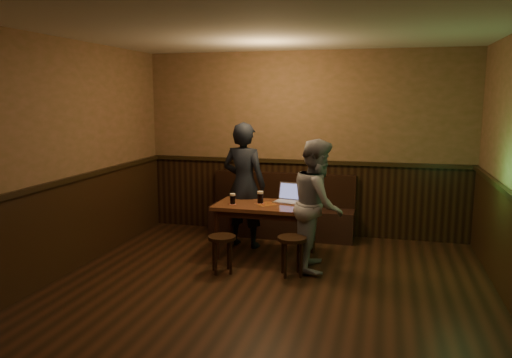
{
  "coord_description": "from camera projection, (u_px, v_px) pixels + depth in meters",
  "views": [
    {
      "loc": [
        1.2,
        -4.57,
        2.11
      ],
      "look_at": [
        -0.4,
        1.61,
        1.06
      ],
      "focal_mm": 35.0,
      "sensor_mm": 36.0,
      "label": 1
    }
  ],
  "objects": [
    {
      "name": "room",
      "position": [
        260.0,
        189.0,
        5.02
      ],
      "size": [
        5.04,
        6.04,
        2.84
      ],
      "color": "black",
      "rests_on": "ground"
    },
    {
      "name": "bench",
      "position": [
        282.0,
        216.0,
        7.65
      ],
      "size": [
        2.2,
        0.5,
        0.95
      ],
      "color": "black",
      "rests_on": "ground"
    },
    {
      "name": "pub_table",
      "position": [
        266.0,
        211.0,
        6.61
      ],
      "size": [
        1.34,
        0.78,
        0.72
      ],
      "rotation": [
        0.0,
        0.0,
        -0.01
      ],
      "color": "#4F2616",
      "rests_on": "ground"
    },
    {
      "name": "stool_left",
      "position": [
        222.0,
        243.0,
        6.03
      ],
      "size": [
        0.43,
        0.43,
        0.46
      ],
      "rotation": [
        0.0,
        0.0,
        -0.32
      ],
      "color": "black",
      "rests_on": "ground"
    },
    {
      "name": "stool_right",
      "position": [
        292.0,
        245.0,
        5.91
      ],
      "size": [
        0.46,
        0.46,
        0.47
      ],
      "rotation": [
        0.0,
        0.0,
        -0.42
      ],
      "color": "black",
      "rests_on": "ground"
    },
    {
      "name": "pint_left",
      "position": [
        233.0,
        199.0,
        6.57
      ],
      "size": [
        0.09,
        0.09,
        0.15
      ],
      "color": "#A21B13",
      "rests_on": "pub_table"
    },
    {
      "name": "pint_mid",
      "position": [
        260.0,
        197.0,
        6.63
      ],
      "size": [
        0.11,
        0.11,
        0.17
      ],
      "color": "#A21B13",
      "rests_on": "pub_table"
    },
    {
      "name": "pint_right",
      "position": [
        302.0,
        201.0,
        6.43
      ],
      "size": [
        0.1,
        0.1,
        0.16
      ],
      "color": "#A21B13",
      "rests_on": "pub_table"
    },
    {
      "name": "laptop",
      "position": [
        289.0,
        197.0,
        6.73
      ],
      "size": [
        0.4,
        0.35,
        0.25
      ],
      "rotation": [
        0.0,
        0.0,
        -0.2
      ],
      "color": "silver",
      "rests_on": "pub_table"
    },
    {
      "name": "menu",
      "position": [
        304.0,
        208.0,
        6.34
      ],
      "size": [
        0.26,
        0.21,
        0.0
      ],
      "primitive_type": "cube",
      "rotation": [
        0.0,
        0.0,
        -0.31
      ],
      "color": "silver",
      "rests_on": "pub_table"
    },
    {
      "name": "person_suit",
      "position": [
        244.0,
        185.0,
        7.03
      ],
      "size": [
        0.71,
        0.54,
        1.77
      ],
      "primitive_type": "imported",
      "rotation": [
        0.0,
        0.0,
        2.95
      ],
      "color": "black",
      "rests_on": "ground"
    },
    {
      "name": "person_grey",
      "position": [
        318.0,
        205.0,
        6.12
      ],
      "size": [
        0.68,
        0.84,
        1.61
      ],
      "primitive_type": "imported",
      "rotation": [
        0.0,
        0.0,
        1.66
      ],
      "color": "gray",
      "rests_on": "ground"
    }
  ]
}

